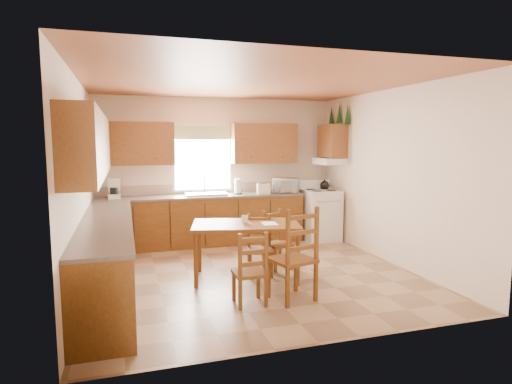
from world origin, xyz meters
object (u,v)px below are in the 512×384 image
object	(u,v)px
microwave	(285,185)
chair_near_right	(292,254)
chair_far_left	(260,246)
chair_far_right	(278,240)
stove	(320,215)
dining_table	(246,251)
chair_near_left	(250,268)

from	to	relation	value
microwave	chair_near_right	xyz separation A→B (m)	(-1.05, -3.01, -0.49)
microwave	chair_near_right	distance (m)	3.22
chair_far_left	chair_far_right	world-z (taller)	chair_far_right
chair_near_right	chair_far_left	size ratio (longest dim) A/B	1.32
stove	chair_near_right	world-z (taller)	chair_near_right
chair_far_right	microwave	bearing A→B (deg)	48.02
microwave	chair_near_right	world-z (taller)	microwave
stove	chair_far_right	size ratio (longest dim) A/B	1.10
microwave	chair_far_right	distance (m)	2.04
chair_far_left	chair_far_right	distance (m)	0.42
stove	dining_table	xyz separation A→B (m)	(-2.01, -1.84, -0.09)
chair_near_right	chair_far_right	distance (m)	1.27
stove	microwave	bearing A→B (deg)	162.42
dining_table	chair_far_left	world-z (taller)	chair_far_left
chair_near_left	chair_far_right	xyz separation A→B (m)	(0.80, 1.22, -0.00)
chair_near_left	chair_far_right	size ratio (longest dim) A/B	1.01
microwave	chair_far_left	world-z (taller)	microwave
chair_near_left	chair_near_right	xyz separation A→B (m)	(0.53, -0.01, 0.13)
chair_far_right	stove	bearing A→B (deg)	28.91
microwave	chair_near_right	bearing A→B (deg)	-96.32
stove	chair_far_right	world-z (taller)	stove
microwave	chair_near_left	size ratio (longest dim) A/B	0.51
dining_table	microwave	bearing A→B (deg)	69.95
chair_near_left	dining_table	bearing A→B (deg)	-103.50
stove	chair_near_right	size ratio (longest dim) A/B	0.84
chair_near_right	chair_far_left	xyz separation A→B (m)	(-0.08, 1.00, -0.14)
stove	chair_far_left	size ratio (longest dim) A/B	1.11
dining_table	chair_near_right	size ratio (longest dim) A/B	1.28
chair_far_left	microwave	bearing A→B (deg)	72.58
chair_near_left	chair_far_right	bearing A→B (deg)	-123.20
stove	chair_far_right	bearing A→B (deg)	-130.89
chair_far_right	chair_far_left	bearing A→B (deg)	-164.96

